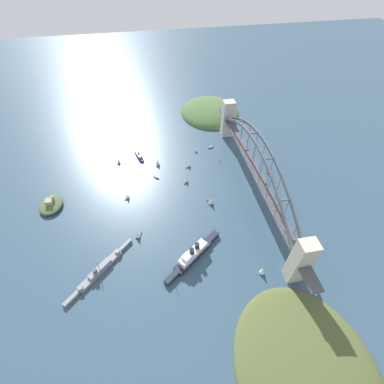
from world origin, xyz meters
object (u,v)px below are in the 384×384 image
ocean_liner (193,255)px  seaplane_taxiing_near_bridge (269,171)px  naval_cruiser (100,270)px  fort_island_mid_harbor (51,204)px  small_boat_1 (196,150)px  harbor_ferry_steamer (139,155)px  small_boat_2 (189,165)px  channel_marker_buoy (220,161)px  small_boat_5 (211,147)px  harbor_arch_bridge (255,170)px  small_boat_7 (156,178)px  small_boat_10 (262,271)px  small_boat_8 (186,180)px  small_boat_6 (127,196)px  small_boat_0 (118,161)px  small_boat_9 (138,234)px  small_boat_4 (158,162)px  small_boat_3 (211,201)px

ocean_liner → seaplane_taxiing_near_bridge: 170.81m
naval_cruiser → fort_island_mid_harbor: (99.39, 63.46, 1.00)m
seaplane_taxiing_near_bridge → small_boat_1: size_ratio=1.45×
harbor_ferry_steamer → fort_island_mid_harbor: bearing=125.1°
small_boat_2 → channel_marker_buoy: 46.80m
harbor_ferry_steamer → small_boat_5: harbor_ferry_steamer is taller
ocean_liner → naval_cruiser: size_ratio=1.03×
ocean_liner → fort_island_mid_harbor: (100.75, 159.21, -1.90)m
seaplane_taxiing_near_bridge → channel_marker_buoy: 70.34m
harbor_arch_bridge → naval_cruiser: 209.55m
small_boat_5 → small_boat_7: bearing=120.8°
small_boat_10 → small_boat_8: bearing=20.3°
naval_cruiser → small_boat_6: bearing=-16.9°
small_boat_0 → small_boat_9: small_boat_9 is taller
harbor_ferry_steamer → small_boat_1: harbor_ferry_steamer is taller
harbor_arch_bridge → small_boat_10: bearing=166.0°
small_boat_10 → small_boat_0: bearing=35.5°
harbor_ferry_steamer → small_boat_4: bearing=-132.1°
harbor_ferry_steamer → small_boat_1: size_ratio=4.18×
small_boat_3 → small_boat_8: 49.93m
ocean_liner → small_boat_8: ocean_liner is taller
small_boat_6 → small_boat_8: 79.69m
small_boat_0 → small_boat_10: (-199.75, -142.42, 0.70)m
ocean_liner → small_boat_2: ocean_liner is taller
naval_cruiser → channel_marker_buoy: (145.06, -162.68, -1.61)m
naval_cruiser → small_boat_7: 144.10m
small_boat_8 → small_boat_10: (-143.64, -53.08, 0.82)m
seaplane_taxiing_near_bridge → small_boat_2: small_boat_2 is taller
small_boat_7 → small_boat_10: small_boat_10 is taller
naval_cruiser → fort_island_mid_harbor: naval_cruiser is taller
ocean_liner → small_boat_5: size_ratio=6.80×
harbor_ferry_steamer → small_boat_4: (-23.17, -25.64, 1.92)m
channel_marker_buoy → seaplane_taxiing_near_bridge: bearing=-118.9°
naval_cruiser → harbor_ferry_steamer: bearing=-14.9°
ocean_liner → harbor_ferry_steamer: ocean_liner is taller
channel_marker_buoy → harbor_ferry_steamer: bearing=74.4°
small_boat_0 → small_boat_5: small_boat_0 is taller
fort_island_mid_harbor → small_boat_9: 121.42m
harbor_ferry_steamer → small_boat_10: bearing=-151.5°
ocean_liner → small_boat_9: 67.01m
small_boat_5 → small_boat_7: small_boat_7 is taller
small_boat_2 → small_boat_8: 31.21m
small_boat_1 → small_boat_9: bearing=146.1°
small_boat_1 → fort_island_mid_harbor: bearing=110.8°
small_boat_4 → small_boat_7: 27.97m
small_boat_3 → small_boat_4: bearing=34.2°
fort_island_mid_harbor → small_boat_4: fort_island_mid_harbor is taller
ocean_liner → seaplane_taxiing_near_bridge: ocean_liner is taller
ocean_liner → harbor_arch_bridge: bearing=-47.4°
fort_island_mid_harbor → small_boat_8: size_ratio=3.78×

